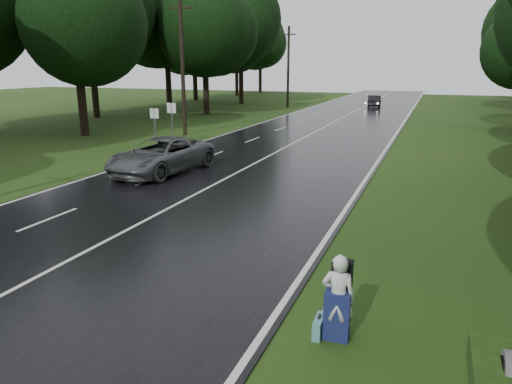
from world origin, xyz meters
TOP-DOWN VIEW (x-y plane):
  - ground at (0.00, 0.00)m, footprint 160.00×160.00m
  - road at (0.00, 20.00)m, footprint 12.00×140.00m
  - lane_center at (0.00, 20.00)m, footprint 0.12×140.00m
  - grey_car at (-3.31, 9.27)m, footprint 3.26×6.00m
  - far_car at (1.24, 49.30)m, footprint 2.09×4.45m
  - hitchhiker at (7.09, -1.28)m, footprint 0.62×0.56m
  - suitcase at (6.77, -1.32)m, footprint 0.16×0.51m
  - utility_pole_mid at (-8.50, 20.57)m, footprint 1.80×0.28m
  - utility_pole_far at (-8.50, 45.45)m, footprint 1.80×0.28m
  - road_sign_a at (-7.20, 14.77)m, footprint 0.58×0.10m
  - road_sign_b at (-7.20, 16.71)m, footprint 0.63×0.10m
  - tree_left_d at (-15.11, 17.73)m, footprint 8.54×8.54m
  - tree_left_e at (-14.00, 34.75)m, footprint 9.33×9.33m
  - tree_left_f at (-15.98, 48.72)m, footprint 11.45×11.45m

SIDE VIEW (x-z plane):
  - ground at x=0.00m, z-range 0.00..0.00m
  - utility_pole_mid at x=-8.50m, z-range -4.81..4.81m
  - utility_pole_far at x=-8.50m, z-range -4.66..4.66m
  - road_sign_a at x=-7.20m, z-range -1.21..1.21m
  - road_sign_b at x=-7.20m, z-range -1.30..1.30m
  - tree_left_d at x=-15.11m, z-range -6.67..6.67m
  - tree_left_e at x=-14.00m, z-range -7.29..7.29m
  - tree_left_f at x=-15.98m, z-range -8.94..8.94m
  - road at x=0.00m, z-range 0.00..0.04m
  - lane_center at x=0.00m, z-range 0.04..0.05m
  - suitcase at x=6.77m, z-range 0.00..0.36m
  - far_car at x=1.24m, z-range 0.04..1.45m
  - hitchhiker at x=7.09m, z-range -0.06..1.60m
  - grey_car at x=-3.31m, z-range 0.04..1.64m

